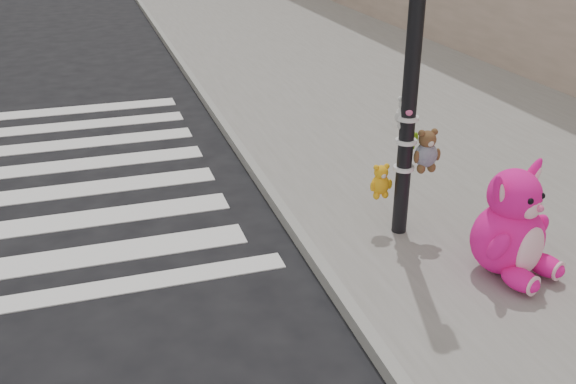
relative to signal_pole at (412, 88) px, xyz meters
name	(u,v)px	position (x,y,z in m)	size (l,w,h in m)	color
sidewalk_near	(333,58)	(2.38, 8.19, -1.68)	(7.00, 80.00, 0.14)	slate
curb_edge	(185,69)	(-1.07, 8.19, -1.68)	(0.12, 80.00, 0.15)	gray
signal_pole	(412,88)	(0.00, 0.00, 0.00)	(0.71, 0.48, 4.00)	black
pink_bunny	(512,230)	(0.59, -1.10, -1.15)	(0.94, 1.01, 1.14)	#FF1592
red_teddy	(516,276)	(0.55, -1.31, -1.52)	(0.12, 0.09, 0.18)	red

